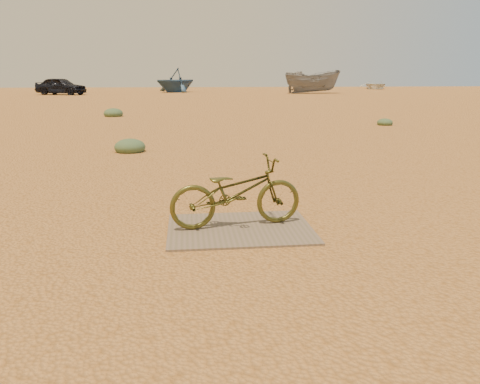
{
  "coord_description": "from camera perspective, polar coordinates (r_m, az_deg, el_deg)",
  "views": [
    {
      "loc": [
        -0.78,
        -4.7,
        1.63
      ],
      "look_at": [
        -0.23,
        0.07,
        0.42
      ],
      "focal_mm": 35.0,
      "sensor_mm": 36.0,
      "label": 1
    }
  ],
  "objects": [
    {
      "name": "plywood_board",
      "position": [
        5.06,
        0.0,
        -4.49
      ],
      "size": [
        1.55,
        1.17,
        0.02
      ],
      "primitive_type": "cube",
      "color": "brown",
      "rests_on": "ground"
    },
    {
      "name": "boat_mid_right",
      "position": [
        43.27,
        8.86,
        13.15
      ],
      "size": [
        5.5,
        2.73,
        2.04
      ],
      "primitive_type": "imported",
      "rotation": [
        0.0,
        0.0,
        1.72
      ],
      "color": "slate",
      "rests_on": "ground"
    },
    {
      "name": "car",
      "position": [
        42.45,
        -21.01,
        11.97
      ],
      "size": [
        4.47,
        3.02,
        1.41
      ],
      "primitive_type": "imported",
      "rotation": [
        0.0,
        0.0,
        1.21
      ],
      "color": "black",
      "rests_on": "ground"
    },
    {
      "name": "kale_b",
      "position": [
        16.39,
        17.22,
        7.8
      ],
      "size": [
        0.51,
        0.51,
        0.28
      ],
      "primitive_type": "ellipsoid",
      "color": "#4D6642",
      "rests_on": "ground"
    },
    {
      "name": "kale_a",
      "position": [
        10.47,
        -13.24,
        4.81
      ],
      "size": [
        0.67,
        0.67,
        0.37
      ],
      "primitive_type": "ellipsoid",
      "color": "#4D6642",
      "rests_on": "ground"
    },
    {
      "name": "kale_c",
      "position": [
        19.67,
        -15.16,
        8.89
      ],
      "size": [
        0.76,
        0.76,
        0.42
      ],
      "primitive_type": "ellipsoid",
      "color": "#4D6642",
      "rests_on": "ground"
    },
    {
      "name": "boat_far_left",
      "position": [
        45.81,
        -7.86,
        13.37
      ],
      "size": [
        5.69,
        5.61,
        2.27
      ],
      "primitive_type": "imported",
      "rotation": [
        0.0,
        0.0,
        -0.88
      ],
      "color": "#345376",
      "rests_on": "ground"
    },
    {
      "name": "ground",
      "position": [
        5.03,
        2.74,
        -4.76
      ],
      "size": [
        120.0,
        120.0,
        0.0
      ],
      "primitive_type": "plane",
      "color": "#BC7E41",
      "rests_on": "ground"
    },
    {
      "name": "bicycle",
      "position": [
        5.02,
        -0.47,
        -0.01
      ],
      "size": [
        1.5,
        0.71,
        0.76
      ],
      "primitive_type": "imported",
      "rotation": [
        0.0,
        0.0,
        1.72
      ],
      "color": "#49461A",
      "rests_on": "plywood_board"
    },
    {
      "name": "boat_far_right",
      "position": [
        58.05,
        16.16,
        12.43
      ],
      "size": [
        3.89,
        4.97,
        0.94
      ],
      "primitive_type": "imported",
      "rotation": [
        0.0,
        0.0,
        -0.16
      ],
      "color": "silver",
      "rests_on": "ground"
    }
  ]
}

